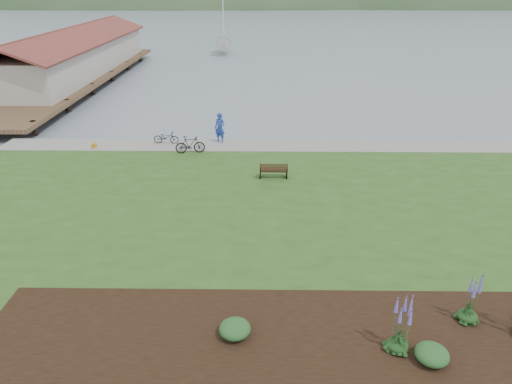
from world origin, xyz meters
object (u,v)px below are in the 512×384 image
(park_bench, at_px, (274,170))
(sailboat, at_px, (224,54))
(person, at_px, (220,126))
(bicycle_a, at_px, (166,137))

(park_bench, height_order, sailboat, sailboat)
(person, bearing_deg, bicycle_a, -153.18)
(bicycle_a, relative_size, sailboat, 0.06)
(park_bench, relative_size, person, 0.65)
(park_bench, height_order, bicycle_a, park_bench)
(bicycle_a, bearing_deg, park_bench, -125.43)
(park_bench, height_order, person, person)
(sailboat, bearing_deg, person, -93.27)
(park_bench, xyz_separation_m, bicycle_a, (-6.64, 5.34, -0.03))
(bicycle_a, xyz_separation_m, sailboat, (0.64, 39.15, -0.81))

